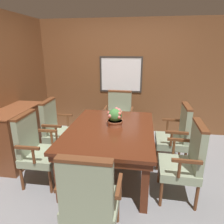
# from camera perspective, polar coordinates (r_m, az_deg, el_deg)

# --- Properties ---
(ground_plane) EXTENTS (14.00, 14.00, 0.00)m
(ground_plane) POSITION_cam_1_polar(r_m,az_deg,el_deg) (3.23, -1.19, -17.41)
(ground_plane) COLOR gray
(wall_back) EXTENTS (7.20, 0.08, 2.45)m
(wall_back) POSITION_cam_1_polar(r_m,az_deg,el_deg) (4.50, 2.83, 9.78)
(wall_back) COLOR brown
(wall_back) RESTS_ON ground_plane
(dining_table) EXTENTS (1.25, 1.67, 0.74)m
(dining_table) POSITION_cam_1_polar(r_m,az_deg,el_deg) (2.98, -0.45, -6.23)
(dining_table) COLOR #562614
(dining_table) RESTS_ON ground_plane
(chair_right_near) EXTENTS (0.49, 0.58, 1.03)m
(chair_right_near) POSITION_cam_1_polar(r_m,az_deg,el_deg) (2.71, 20.33, -12.60)
(chair_right_near) COLOR brown
(chair_right_near) RESTS_ON ground_plane
(chair_head_far) EXTENTS (0.58, 0.49, 1.03)m
(chair_head_far) POSITION_cam_1_polar(r_m,az_deg,el_deg) (4.13, 1.97, -0.72)
(chair_head_far) COLOR brown
(chair_head_far) RESTS_ON ground_plane
(chair_left_far) EXTENTS (0.48, 0.58, 1.03)m
(chair_left_far) POSITION_cam_1_polar(r_m,az_deg,el_deg) (3.61, -15.69, -4.23)
(chair_left_far) COLOR brown
(chair_left_far) RESTS_ON ground_plane
(chair_left_near) EXTENTS (0.48, 0.58, 1.03)m
(chair_left_near) POSITION_cam_1_polar(r_m,az_deg,el_deg) (3.02, -20.97, -9.31)
(chair_left_near) COLOR brown
(chair_left_near) RESTS_ON ground_plane
(chair_right_far) EXTENTS (0.48, 0.57, 1.03)m
(chair_right_far) POSITION_cam_1_polar(r_m,az_deg,el_deg) (3.39, 17.95, -5.95)
(chair_right_far) COLOR brown
(chair_right_far) RESTS_ON ground_plane
(chair_head_near) EXTENTS (0.58, 0.48, 1.03)m
(chair_head_near) POSITION_cam_1_polar(r_m,az_deg,el_deg) (2.02, -6.44, -23.18)
(chair_head_near) COLOR brown
(chair_head_near) RESTS_ON ground_plane
(potted_plant) EXTENTS (0.24, 0.24, 0.28)m
(potted_plant) POSITION_cam_1_polar(r_m,az_deg,el_deg) (2.98, 0.88, -1.60)
(potted_plant) COLOR #9E5638
(potted_plant) RESTS_ON dining_table
(sideboard_cabinet) EXTENTS (0.49, 1.02, 0.93)m
(sideboard_cabinet) POSITION_cam_1_polar(r_m,az_deg,el_deg) (3.72, -25.29, -6.04)
(sideboard_cabinet) COLOR brown
(sideboard_cabinet) RESTS_ON ground_plane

